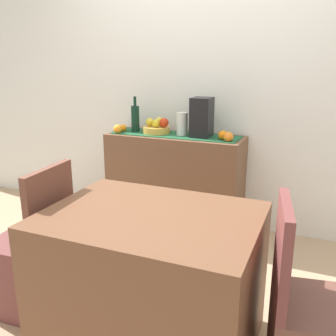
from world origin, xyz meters
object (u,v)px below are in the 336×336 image
at_px(wine_bottle, 135,118).
at_px(chair_near_window, 33,267).
at_px(ceramic_vase, 182,124).
at_px(coffee_maker, 202,118).
at_px(dining_table, 152,281).
at_px(fruit_bowl, 156,130).
at_px(sideboard_console, 175,182).

height_order(wine_bottle, chair_near_window, wine_bottle).
bearing_deg(ceramic_vase, coffee_maker, 0.00).
bearing_deg(dining_table, fruit_bowl, 113.31).
distance_m(coffee_maker, dining_table, 1.56).
bearing_deg(chair_near_window, sideboard_console, 75.88).
bearing_deg(sideboard_console, chair_near_window, -104.12).
relative_size(coffee_maker, dining_table, 0.31).
bearing_deg(wine_bottle, ceramic_vase, -0.00).
relative_size(sideboard_console, ceramic_vase, 5.98).
xyz_separation_m(coffee_maker, dining_table, (0.20, -1.41, -0.64)).
bearing_deg(coffee_maker, wine_bottle, 180.00).
bearing_deg(dining_table, wine_bottle, 119.90).
distance_m(sideboard_console, dining_table, 1.47).
bearing_deg(chair_near_window, coffee_maker, 67.34).
height_order(fruit_bowl, chair_near_window, fruit_bowl).
relative_size(fruit_bowl, ceramic_vase, 1.20).
distance_m(wine_bottle, chair_near_window, 1.57).
relative_size(sideboard_console, fruit_bowl, 4.96).
bearing_deg(fruit_bowl, wine_bottle, 180.00).
bearing_deg(fruit_bowl, sideboard_console, 0.00).
xyz_separation_m(dining_table, chair_near_window, (-0.79, 0.00, -0.10)).
bearing_deg(ceramic_vase, sideboard_console, 180.00).
relative_size(coffee_maker, chair_near_window, 0.36).
bearing_deg(wine_bottle, chair_near_window, -89.02).
height_order(sideboard_console, ceramic_vase, ceramic_vase).
height_order(fruit_bowl, wine_bottle, wine_bottle).
distance_m(dining_table, chair_near_window, 0.79).
height_order(ceramic_vase, chair_near_window, ceramic_vase).
height_order(sideboard_console, chair_near_window, chair_near_window).
xyz_separation_m(sideboard_console, dining_table, (0.43, -1.41, -0.05)).
xyz_separation_m(wine_bottle, dining_table, (0.81, -1.41, -0.60)).
relative_size(wine_bottle, dining_table, 0.30).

